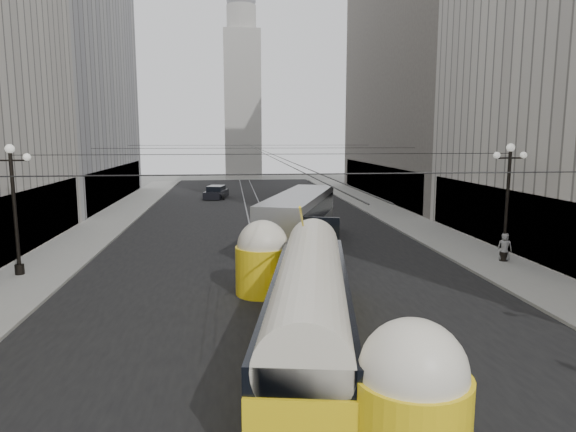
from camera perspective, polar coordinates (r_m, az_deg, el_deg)
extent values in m
cube|color=black|center=(41.02, -3.26, -0.85)|extent=(20.00, 85.00, 0.02)
cube|color=gray|center=(45.48, -18.79, -0.26)|extent=(4.00, 72.00, 0.15)
cube|color=gray|center=(46.61, 11.39, 0.24)|extent=(4.00, 72.00, 0.15)
cube|color=gray|center=(40.99, -4.31, -0.87)|extent=(0.12, 85.00, 0.04)
cube|color=gray|center=(41.07, -2.22, -0.84)|extent=(0.12, 85.00, 0.04)
cube|color=black|center=(34.37, -26.53, -0.28)|extent=(0.10, 18.00, 3.60)
cube|color=#999999|center=(59.09, -24.79, 14.94)|extent=(12.00, 28.00, 28.00)
cube|color=black|center=(57.34, -18.36, 3.48)|extent=(0.10, 25.20, 3.60)
cube|color=black|center=(34.35, 21.87, 0.02)|extent=(0.10, 18.00, 3.60)
cube|color=#514C47|center=(60.81, 15.79, 17.11)|extent=(12.00, 32.00, 32.00)
cube|color=black|center=(58.39, 9.79, 3.89)|extent=(0.10, 28.80, 3.60)
cube|color=#B2AFA8|center=(88.06, -5.08, 12.10)|extent=(6.00, 6.00, 24.00)
cylinder|color=#B2AFA8|center=(89.97, -5.21, 21.04)|extent=(4.80, 4.80, 4.00)
cylinder|color=black|center=(28.15, -28.06, 0.17)|extent=(0.18, 0.18, 6.00)
cylinder|color=black|center=(28.64, -27.66, -5.27)|extent=(0.44, 0.44, 0.50)
cylinder|color=black|center=(27.93, -28.45, 5.45)|extent=(1.60, 0.08, 0.08)
sphere|color=white|center=(27.91, -28.53, 6.58)|extent=(0.44, 0.44, 0.44)
sphere|color=white|center=(27.65, -27.02, 5.84)|extent=(0.36, 0.36, 0.36)
cylinder|color=black|center=(30.03, 23.14, 0.98)|extent=(0.18, 0.18, 6.00)
cylinder|color=black|center=(30.50, 22.83, -4.14)|extent=(0.44, 0.44, 0.50)
cylinder|color=black|center=(29.82, 23.44, 5.93)|extent=(1.60, 0.08, 0.08)
sphere|color=white|center=(29.81, 23.51, 6.99)|extent=(0.44, 0.44, 0.44)
sphere|color=white|center=(29.45, 22.19, 6.27)|extent=(0.36, 0.36, 0.36)
sphere|color=white|center=(30.20, 24.70, 6.17)|extent=(0.36, 0.36, 0.36)
cylinder|color=black|center=(12.11, 3.98, 4.69)|extent=(25.00, 0.03, 0.03)
cylinder|color=black|center=(25.99, -1.60, 6.89)|extent=(25.00, 0.03, 0.03)
cylinder|color=black|center=(39.95, -3.30, 7.54)|extent=(25.00, 0.03, 0.03)
cylinder|color=black|center=(53.93, -4.12, 7.85)|extent=(25.00, 0.03, 0.03)
cylinder|color=black|center=(43.95, -3.58, 7.39)|extent=(0.03, 72.00, 0.03)
cylinder|color=black|center=(43.97, -3.06, 7.39)|extent=(0.03, 72.00, 0.03)
cube|color=yellow|center=(16.87, 2.43, -11.66)|extent=(4.63, 13.17, 1.57)
cube|color=black|center=(17.14, 2.41, -13.98)|extent=(4.57, 12.79, 0.28)
cube|color=black|center=(16.54, 2.45, -8.35)|extent=(4.62, 12.99, 0.79)
cylinder|color=silver|center=(16.46, 2.46, -7.43)|extent=(4.33, 12.93, 2.13)
cylinder|color=yellow|center=(11.55, 13.49, -21.59)|extent=(2.41, 2.41, 2.13)
sphere|color=silver|center=(11.04, 13.71, -16.61)|extent=(2.22, 2.22, 2.22)
cylinder|color=yellow|center=(22.69, -2.81, -6.03)|extent=(2.41, 2.41, 2.13)
sphere|color=silver|center=(22.43, -2.83, -3.29)|extent=(2.22, 2.22, 2.22)
cube|color=gray|center=(32.79, 1.25, -0.33)|extent=(6.68, 13.06, 3.22)
cube|color=black|center=(32.71, 1.26, 0.59)|extent=(6.55, 12.63, 1.18)
cube|color=black|center=(26.50, 3.09, -1.71)|extent=(2.37, 0.89, 1.50)
cylinder|color=black|center=(28.64, -0.27, -3.97)|extent=(0.30, 1.07, 1.07)
cylinder|color=black|center=(29.04, 5.01, -3.82)|extent=(0.30, 1.07, 1.07)
cylinder|color=black|center=(37.07, -1.69, -1.04)|extent=(0.30, 1.07, 1.07)
cylinder|color=black|center=(37.38, 2.41, -0.96)|extent=(0.30, 1.07, 1.07)
cube|color=white|center=(49.92, 2.14, 1.42)|extent=(2.91, 4.68, 0.77)
cube|color=black|center=(49.85, 2.14, 2.04)|extent=(2.17, 2.73, 0.73)
cylinder|color=black|center=(48.37, 1.45, 1.00)|extent=(0.22, 0.62, 0.62)
cylinder|color=black|center=(48.62, 3.33, 1.03)|extent=(0.22, 0.62, 0.62)
cylinder|color=black|center=(51.28, 1.00, 1.45)|extent=(0.22, 0.62, 0.62)
cylinder|color=black|center=(51.51, 2.78, 1.47)|extent=(0.22, 0.62, 0.62)
cube|color=black|center=(58.32, -7.98, 2.42)|extent=(2.82, 4.83, 0.80)
cube|color=black|center=(58.26, -7.99, 2.98)|extent=(2.15, 2.79, 0.76)
cylinder|color=black|center=(56.84, -8.86, 2.08)|extent=(0.22, 0.64, 0.64)
cylinder|color=black|center=(56.79, -7.17, 2.11)|extent=(0.22, 0.64, 0.64)
cylinder|color=black|center=(59.90, -8.74, 2.42)|extent=(0.22, 0.64, 0.64)
cylinder|color=black|center=(59.85, -7.14, 2.45)|extent=(0.22, 0.64, 0.64)
imported|color=black|center=(13.62, -1.66, -17.29)|extent=(0.65, 0.76, 1.75)
imported|color=gray|center=(30.42, 22.94, -3.16)|extent=(0.88, 0.71, 1.56)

